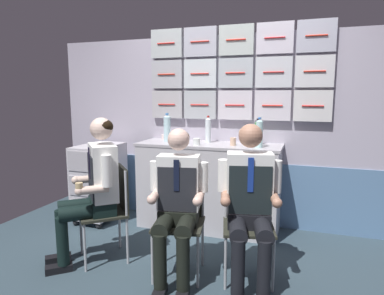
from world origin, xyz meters
name	(u,v)px	position (x,y,z in m)	size (l,w,h in m)	color
ground	(182,278)	(0.00, 0.00, -0.02)	(4.80, 4.80, 0.04)	#2E3E48
galley_bulkhead	(226,125)	(0.02, 1.37, 1.14)	(4.20, 0.14, 2.24)	#ADA6B7
galley_counter	(208,186)	(-0.10, 1.09, 0.48)	(1.57, 0.53, 0.96)	#BAB6BD
service_trolley	(99,180)	(-1.40, 0.91, 0.49)	(0.40, 0.65, 0.91)	black
folding_chair_left	(113,202)	(-0.71, 0.11, 0.52)	(0.56, 0.56, 0.85)	#A8AAAF
crew_member_left	(94,183)	(-0.83, 0.01, 0.72)	(0.68, 0.66, 1.29)	black
folding_chair_right	(181,210)	(-0.06, 0.11, 0.52)	(0.47, 0.47, 0.85)	#A8AAAF
crew_member_right	(177,200)	(-0.02, -0.05, 0.67)	(0.48, 0.63, 1.23)	black
folding_chair_by_counter	(248,213)	(0.49, 0.23, 0.52)	(0.48, 0.48, 0.85)	#A8AAAF
crew_member_by_counter	(250,198)	(0.53, 0.08, 0.70)	(0.51, 0.66, 1.27)	black
sparkling_bottle_green	(208,130)	(-0.13, 1.17, 1.10)	(0.06, 0.06, 0.30)	silver
water_bottle_tall	(167,128)	(-0.60, 1.12, 1.11)	(0.08, 0.08, 0.32)	silver
water_bottle_short	(258,132)	(0.42, 1.18, 1.09)	(0.07, 0.07, 0.28)	#509C53
water_bottle_blue_cap	(259,133)	(0.46, 0.99, 1.10)	(0.07, 0.07, 0.31)	#ADDCD9
paper_cup_blue	(197,142)	(-0.18, 0.92, 1.00)	(0.07, 0.07, 0.08)	white
coffee_cup_spare	(164,137)	(-0.70, 1.25, 0.99)	(0.06, 0.06, 0.06)	silver
coffee_cup_white	(233,141)	(0.18, 1.04, 1.00)	(0.06, 0.06, 0.08)	tan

